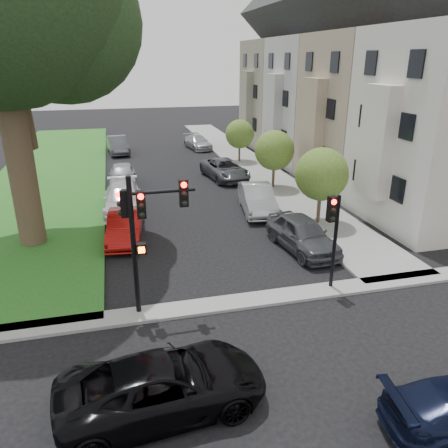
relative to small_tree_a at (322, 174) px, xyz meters
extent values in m
plane|color=black|center=(-6.20, -8.82, -2.77)|extent=(140.00, 140.00, 0.00)
cube|color=#265D19|center=(-15.20, 15.18, -2.71)|extent=(8.00, 44.00, 0.12)
cube|color=gray|center=(0.55, 15.18, -2.71)|extent=(3.50, 44.00, 0.12)
cube|color=gray|center=(-6.20, -6.82, -2.71)|extent=(60.00, 1.00, 0.12)
cube|color=beige|center=(6.30, -0.82, 2.23)|extent=(7.00, 7.40, 10.00)
cube|color=beige|center=(2.45, -0.82, 1.73)|extent=(0.70, 2.20, 5.50)
cube|color=black|center=(2.75, -0.82, 2.73)|extent=(0.08, 3.60, 6.00)
cube|color=tan|center=(6.30, 6.68, 2.23)|extent=(7.00, 7.40, 10.00)
cube|color=tan|center=(2.45, 6.68, 1.73)|extent=(0.70, 2.20, 5.50)
cube|color=black|center=(2.75, 6.68, 2.73)|extent=(0.08, 3.60, 6.00)
cube|color=#B7B7B7|center=(6.30, 14.18, 2.23)|extent=(7.00, 7.40, 10.00)
cube|color=#29292A|center=(6.30, 14.18, 9.70)|extent=(7.00, 7.55, 7.00)
cube|color=#B7B7B7|center=(2.45, 14.18, 1.73)|extent=(0.70, 2.20, 5.50)
cube|color=black|center=(2.75, 14.18, 2.73)|extent=(0.08, 3.60, 6.00)
cube|color=gray|center=(6.30, 21.68, 2.23)|extent=(7.00, 7.40, 10.00)
cube|color=#29292A|center=(6.30, 21.68, 9.70)|extent=(7.00, 7.55, 7.00)
cube|color=gray|center=(2.45, 21.68, 1.73)|extent=(0.70, 2.20, 5.50)
cube|color=black|center=(2.75, 21.68, 2.73)|extent=(0.08, 3.60, 6.00)
cylinder|color=brown|center=(-14.52, 0.88, 1.63)|extent=(1.21, 1.21, 8.81)
sphere|color=black|center=(-12.10, 1.98, 7.13)|extent=(7.04, 7.04, 7.04)
cylinder|color=brown|center=(0.00, 0.00, -1.78)|extent=(0.20, 0.20, 1.98)
sphere|color=#3E6523|center=(0.00, 0.00, 0.01)|extent=(2.78, 2.78, 2.78)
cylinder|color=brown|center=(0.00, 7.03, -1.82)|extent=(0.19, 0.19, 1.90)
sphere|color=#3E6523|center=(0.00, 7.03, -0.11)|extent=(2.66, 2.66, 2.66)
cylinder|color=brown|center=(0.00, 15.42, -1.91)|extent=(0.17, 0.17, 1.72)
sphere|color=#3E6523|center=(0.00, 15.42, -0.36)|extent=(2.41, 2.41, 2.41)
cylinder|color=black|center=(-10.00, -6.62, -0.27)|extent=(0.17, 0.17, 5.00)
cylinder|color=black|center=(-8.94, -6.62, 1.65)|extent=(2.11, 0.12, 0.12)
cube|color=black|center=(-9.66, -6.62, 1.26)|extent=(0.29, 0.25, 0.91)
cube|color=black|center=(-8.27, -6.62, 1.55)|extent=(0.29, 0.25, 0.91)
cube|color=black|center=(-10.19, -6.38, 1.26)|extent=(0.25, 0.29, 0.91)
sphere|color=#FF0C05|center=(-9.66, -6.76, 1.57)|extent=(0.19, 0.19, 0.19)
sphere|color=black|center=(-9.66, -6.76, 0.96)|extent=(0.19, 0.19, 0.19)
cube|color=black|center=(-9.76, -6.62, -0.27)|extent=(0.34, 0.24, 0.37)
cube|color=#FF5905|center=(-9.76, -6.75, -0.27)|extent=(0.21, 0.03, 0.21)
cylinder|color=black|center=(-2.60, -6.62, -0.87)|extent=(0.16, 0.16, 3.81)
cube|color=black|center=(-2.86, -6.62, 0.54)|extent=(0.34, 0.31, 0.95)
sphere|color=#FF0C05|center=(-2.86, -6.77, 0.86)|extent=(0.20, 0.20, 0.20)
imported|color=black|center=(-9.66, -11.27, -2.04)|extent=(5.52, 2.96, 1.47)
imported|color=#3F4247|center=(-2.21, -2.90, -1.97)|extent=(2.38, 4.87, 1.60)
imported|color=#999BA0|center=(-2.56, 2.76, -1.98)|extent=(2.36, 5.02, 1.59)
imported|color=#3F4247|center=(-2.56, 10.39, -2.05)|extent=(3.11, 5.49, 1.45)
imported|color=#999BA0|center=(-2.35, 22.10, -2.12)|extent=(2.49, 4.70, 1.30)
imported|color=maroon|center=(-10.18, 0.25, -2.04)|extent=(2.00, 4.59, 1.47)
imported|color=silver|center=(-10.13, 4.68, -2.00)|extent=(2.36, 5.40, 1.54)
imported|color=#999BA0|center=(-9.96, 10.43, -2.01)|extent=(1.92, 4.52, 1.53)
imported|color=#3F4247|center=(-10.03, 21.72, -1.98)|extent=(2.15, 4.97, 1.59)
camera|label=1|loc=(-10.33, -20.21, 5.70)|focal=35.00mm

